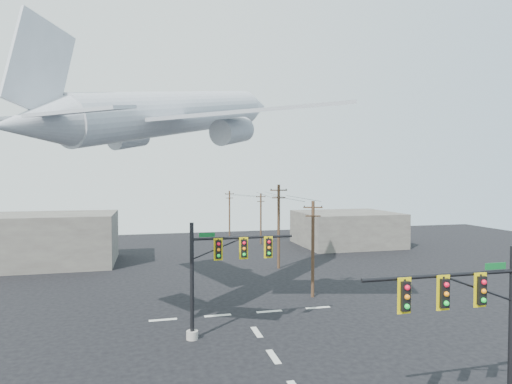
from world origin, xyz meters
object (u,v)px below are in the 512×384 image
object	(u,v)px
signal_mast_near	(478,325)
airliner	(178,114)
signal_mast_far	(218,272)
utility_pole_a	(313,247)
utility_pole_d	(229,212)
utility_pole_c	(261,218)
utility_pole_b	(279,225)

from	to	relation	value
signal_mast_near	airliner	world-z (taller)	airliner
signal_mast_far	utility_pole_a	xyz separation A→B (m)	(9.32, 7.21, 0.12)
utility_pole_a	utility_pole_d	xyz separation A→B (m)	(-0.08, 39.36, -0.21)
utility_pole_c	signal_mast_near	bearing A→B (deg)	-106.59
utility_pole_c	airliner	size ratio (longest dim) A/B	0.33
utility_pole_b	utility_pole_c	xyz separation A→B (m)	(2.40, 17.27, -0.87)
utility_pole_a	signal_mast_far	bearing A→B (deg)	-126.02
signal_mast_near	signal_mast_far	xyz separation A→B (m)	(-8.97, 12.23, 0.00)
signal_mast_near	utility_pole_b	size ratio (longest dim) A/B	0.78
signal_mast_near	utility_pole_c	distance (m)	48.57
utility_pole_a	utility_pole_b	size ratio (longest dim) A/B	0.87
utility_pole_a	utility_pole_d	world-z (taller)	utility_pole_a
utility_pole_a	utility_pole_c	bearing A→B (deg)	100.53
utility_pole_d	airliner	world-z (taller)	airliner
signal_mast_far	utility_pole_a	bearing A→B (deg)	37.73
signal_mast_near	airliner	xyz separation A→B (m)	(-11.13, 17.32, 10.79)
signal_mast_far	utility_pole_d	bearing A→B (deg)	78.78
utility_pole_a	utility_pole_c	world-z (taller)	utility_pole_a
utility_pole_b	signal_mast_far	bearing A→B (deg)	-107.39
utility_pole_c	airliner	bearing A→B (deg)	-127.55
signal_mast_near	utility_pole_d	world-z (taller)	utility_pole_d
utility_pole_b	airliner	distance (m)	20.90
signal_mast_far	utility_pole_d	size ratio (longest dim) A/B	0.95
airliner	utility_pole_c	bearing A→B (deg)	17.65
signal_mast_near	utility_pole_b	bearing A→B (deg)	88.42
airliner	signal_mast_near	bearing A→B (deg)	-104.82
utility_pole_a	signal_mast_near	bearing A→B (deg)	-74.80
signal_mast_far	utility_pole_b	distance (m)	21.37
utility_pole_a	utility_pole_b	world-z (taller)	utility_pole_b
utility_pole_b	utility_pole_d	world-z (taller)	utility_pole_b
airliner	utility_pole_b	bearing A→B (deg)	1.62
signal_mast_near	signal_mast_far	world-z (taller)	signal_mast_far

